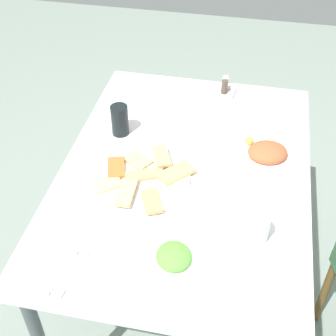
% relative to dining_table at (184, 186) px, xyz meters
% --- Properties ---
extents(ground_plane, '(6.00, 6.00, 0.00)m').
position_rel_dining_table_xyz_m(ground_plane, '(0.00, 0.00, -0.67)').
color(ground_plane, gray).
extents(dining_table, '(1.23, 0.87, 0.75)m').
position_rel_dining_table_xyz_m(dining_table, '(0.00, 0.00, 0.00)').
color(dining_table, white).
rests_on(dining_table, ground_plane).
extents(pide_platter, '(0.34, 0.34, 0.04)m').
position_rel_dining_table_xyz_m(pide_platter, '(0.08, -0.14, 0.09)').
color(pide_platter, white).
rests_on(pide_platter, dining_table).
extents(salad_plate_greens, '(0.23, 0.23, 0.06)m').
position_rel_dining_table_xyz_m(salad_plate_greens, '(-0.13, 0.28, 0.10)').
color(salad_plate_greens, white).
rests_on(salad_plate_greens, dining_table).
extents(salad_plate_rice, '(0.19, 0.19, 0.04)m').
position_rel_dining_table_xyz_m(salad_plate_rice, '(0.40, 0.04, 0.09)').
color(salad_plate_rice, white).
rests_on(salad_plate_rice, dining_table).
extents(soda_can, '(0.08, 0.08, 0.12)m').
position_rel_dining_table_xyz_m(soda_can, '(-0.17, -0.28, 0.14)').
color(soda_can, black).
rests_on(soda_can, dining_table).
extents(drinking_glass, '(0.08, 0.08, 0.10)m').
position_rel_dining_table_xyz_m(drinking_glass, '(0.26, 0.26, 0.13)').
color(drinking_glass, silver).
rests_on(drinking_glass, dining_table).
extents(paper_napkin, '(0.15, 0.15, 0.00)m').
position_rel_dining_table_xyz_m(paper_napkin, '(0.50, -0.25, 0.08)').
color(paper_napkin, white).
rests_on(paper_napkin, dining_table).
extents(fork, '(0.17, 0.05, 0.00)m').
position_rel_dining_table_xyz_m(fork, '(0.50, -0.27, 0.08)').
color(fork, silver).
rests_on(fork, paper_napkin).
extents(spoon, '(0.17, 0.04, 0.00)m').
position_rel_dining_table_xyz_m(spoon, '(0.50, -0.23, 0.08)').
color(spoon, silver).
rests_on(spoon, paper_napkin).
extents(condiment_caddy, '(0.10, 0.10, 0.07)m').
position_rel_dining_table_xyz_m(condiment_caddy, '(-0.53, 0.08, 0.10)').
color(condiment_caddy, '#B2B2B7').
rests_on(condiment_caddy, dining_table).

